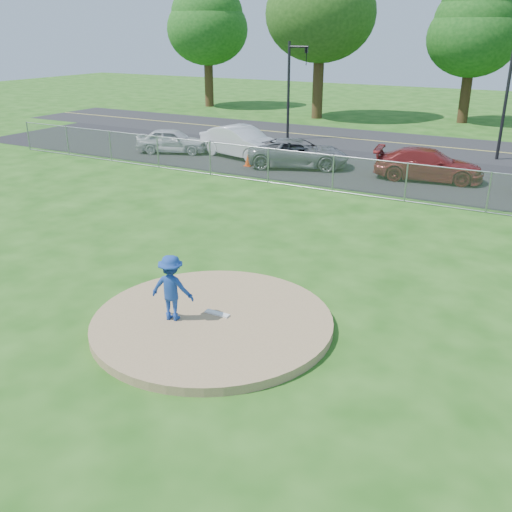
{
  "coord_description": "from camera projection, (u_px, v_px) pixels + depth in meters",
  "views": [
    {
      "loc": [
        6.4,
        -9.43,
        6.21
      ],
      "look_at": [
        0.0,
        2.0,
        1.0
      ],
      "focal_mm": 40.0,
      "sensor_mm": 36.0,
      "label": 1
    }
  ],
  "objects": [
    {
      "name": "pitchers_mound",
      "position": [
        213.0,
        322.0,
        12.81
      ],
      "size": [
        5.4,
        5.4,
        0.2
      ],
      "primitive_type": "cylinder",
      "color": "#927550",
      "rests_on": "ground"
    },
    {
      "name": "ground",
      "position": [
        362.0,
        211.0,
        20.95
      ],
      "size": [
        120.0,
        120.0,
        0.0
      ],
      "primitive_type": "plane",
      "color": "#1B4C10",
      "rests_on": "ground"
    },
    {
      "name": "parked_car_darkred",
      "position": [
        428.0,
        165.0,
        25.05
      ],
      "size": [
        4.93,
        2.62,
        1.36
      ],
      "primitive_type": "imported",
      "rotation": [
        0.0,
        0.0,
        1.73
      ],
      "color": "maroon",
      "rests_on": "parking_lot"
    },
    {
      "name": "tree_center",
      "position": [
        474.0,
        25.0,
        38.47
      ],
      "size": [
        6.16,
        6.16,
        9.84
      ],
      "color": "#342213",
      "rests_on": "ground"
    },
    {
      "name": "parked_car_gray",
      "position": [
        299.0,
        153.0,
        27.43
      ],
      "size": [
        5.28,
        3.8,
        1.34
      ],
      "primitive_type": "imported",
      "rotation": [
        0.0,
        0.0,
        1.94
      ],
      "color": "slate",
      "rests_on": "parking_lot"
    },
    {
      "name": "chain_link_fence",
      "position": [
        381.0,
        180.0,
        22.29
      ],
      "size": [
        40.0,
        0.06,
        1.5
      ],
      "primitive_type": "cube",
      "color": "gray",
      "rests_on": "ground"
    },
    {
      "name": "pitching_rubber",
      "position": [
        217.0,
        313.0,
        12.93
      ],
      "size": [
        0.6,
        0.15,
        0.04
      ],
      "primitive_type": "cube",
      "color": "white",
      "rests_on": "pitchers_mound"
    },
    {
      "name": "tree_far_left",
      "position": [
        207.0,
        18.0,
        46.97
      ],
      "size": [
        6.72,
        6.72,
        10.74
      ],
      "color": "#3B2715",
      "rests_on": "ground"
    },
    {
      "name": "parked_car_white",
      "position": [
        241.0,
        142.0,
        29.44
      ],
      "size": [
        5.06,
        2.86,
        1.58
      ],
      "primitive_type": "imported",
      "rotation": [
        0.0,
        0.0,
        1.31
      ],
      "color": "silver",
      "rests_on": "parking_lot"
    },
    {
      "name": "traffic_signal_left",
      "position": [
        292.0,
        82.0,
        33.41
      ],
      "size": [
        1.28,
        0.2,
        5.6
      ],
      "color": "black",
      "rests_on": "ground"
    },
    {
      "name": "parking_lot",
      "position": [
        410.0,
        175.0,
        26.22
      ],
      "size": [
        50.0,
        8.0,
        0.01
      ],
      "primitive_type": "cube",
      "color": "black",
      "rests_on": "ground"
    },
    {
      "name": "street",
      "position": [
        445.0,
        147.0,
        32.3
      ],
      "size": [
        60.0,
        7.0,
        0.01
      ],
      "primitive_type": "cube",
      "color": "black",
      "rests_on": "ground"
    },
    {
      "name": "pitcher",
      "position": [
        172.0,
        288.0,
        12.47
      ],
      "size": [
        1.07,
        0.76,
        1.51
      ],
      "primitive_type": "imported",
      "rotation": [
        0.0,
        0.0,
        3.37
      ],
      "color": "navy",
      "rests_on": "pitchers_mound"
    },
    {
      "name": "traffic_cone",
      "position": [
        248.0,
        159.0,
        27.72
      ],
      "size": [
        0.34,
        0.34,
        0.66
      ],
      "primitive_type": "cone",
      "color": "red",
      "rests_on": "parking_lot"
    },
    {
      "name": "parked_car_silver",
      "position": [
        173.0,
        141.0,
        30.63
      ],
      "size": [
        4.11,
        2.82,
        1.3
      ],
      "primitive_type": "imported",
      "rotation": [
        0.0,
        0.0,
        1.94
      ],
      "color": "silver",
      "rests_on": "parking_lot"
    }
  ]
}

